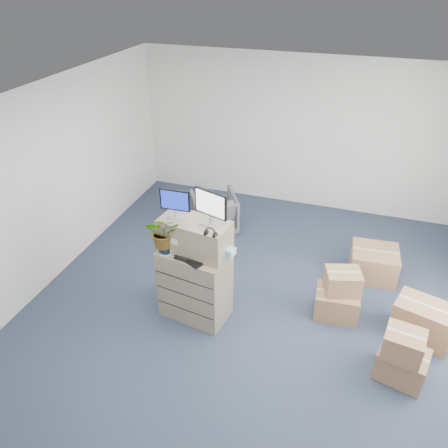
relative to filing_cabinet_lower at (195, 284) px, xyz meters
The scene contains 16 objects.
ground 0.85m from the filing_cabinet_lower, ahead, with size 7.00×7.00×0.00m, color #242E42.
wall_back 3.75m from the filing_cabinet_lower, 79.17° to the left, with size 6.00×0.02×2.80m, color silver.
filing_cabinet_lower is the anchor object (origin of this frame).
filing_cabinet_upper 0.72m from the filing_cabinet_lower, 81.46° to the left, with size 0.86×0.43×0.43m, color gray.
monitor_left 1.17m from the filing_cabinet_lower, 164.63° to the left, with size 0.38×0.15×0.37m.
monitor_right 1.21m from the filing_cabinet_lower, 11.04° to the left, with size 0.44×0.24×0.45m.
headphones 1.03m from the filing_cabinet_lower, 31.52° to the right, with size 0.14×0.14×0.02m, color black.
keyboard 0.53m from the filing_cabinet_lower, 87.19° to the right, with size 0.41×0.17×0.02m, color black.
mouse 0.64m from the filing_cabinet_lower, 30.16° to the right, with size 0.09×0.06×0.03m, color silver.
water_bottle 0.65m from the filing_cabinet_lower, 35.31° to the left, with size 0.08×0.08×0.28m, color #92959A.
phone_dock 0.55m from the filing_cabinet_lower, 111.26° to the left, with size 0.06×0.05×0.12m.
external_drive 0.63m from the filing_cabinet_lower, 18.02° to the left, with size 0.18×0.13×0.05m, color black.
tissue_box 0.72m from the filing_cabinet_lower, ahead, with size 0.25×0.12×0.09m, color #46A6EE.
potted_plant 0.83m from the filing_cabinet_lower, 164.15° to the right, with size 0.48×0.51×0.44m.
office_chair 2.17m from the filing_cabinet_lower, 102.78° to the left, with size 0.74×0.69×0.76m, color #55565A.
cardboard_boxes 2.49m from the filing_cabinet_lower, 16.09° to the left, with size 1.78×2.46×0.70m.
Camera 1 is at (1.07, -4.16, 4.16)m, focal length 35.00 mm.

